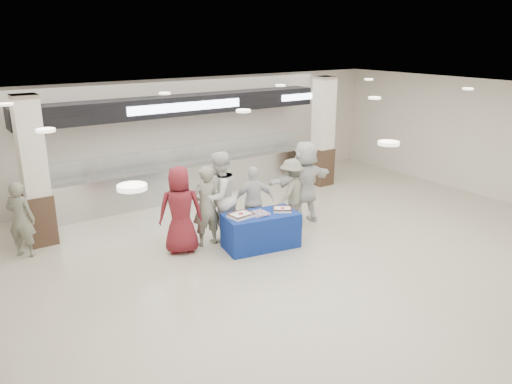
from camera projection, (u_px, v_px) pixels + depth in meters
ground at (309, 267)px, 9.71m from camera, size 14.00×14.00×0.00m
serving_line at (183, 156)px, 13.62m from camera, size 8.70×0.85×2.80m
column_left at (34, 175)px, 10.41m from camera, size 0.55×0.55×3.20m
column_right at (323, 134)px, 14.71m from camera, size 0.55×0.55×3.20m
display_table at (261, 230)px, 10.55m from camera, size 1.66×1.03×0.75m
sheet_cake_left at (241, 215)px, 10.23m from camera, size 0.50×0.41×0.10m
sheet_cake_right at (282, 209)px, 10.59m from camera, size 0.49×0.46×0.09m
cupcake_tray at (260, 213)px, 10.37m from camera, size 0.38×0.29×0.06m
civilian_maroon at (180, 210)px, 10.17m from camera, size 1.05×0.88×1.83m
soldier_a at (206, 206)px, 10.51m from camera, size 0.65×0.43×1.75m
chef_tall at (219, 197)px, 10.77m from camera, size 1.15×1.01×1.98m
chef_short at (254, 201)px, 11.11m from camera, size 1.00×0.64×1.58m
soldier_b at (292, 193)px, 11.63m from camera, size 1.19×0.93×1.62m
civilian_white at (305, 182)px, 11.78m from camera, size 1.87×0.67×2.00m
soldier_bg at (21, 219)px, 10.01m from camera, size 0.69×0.67×1.59m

